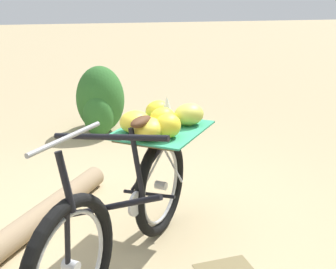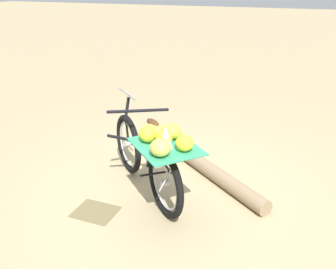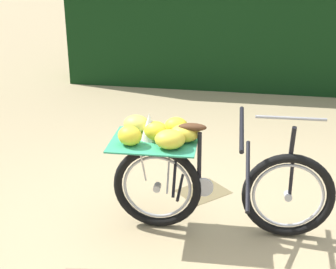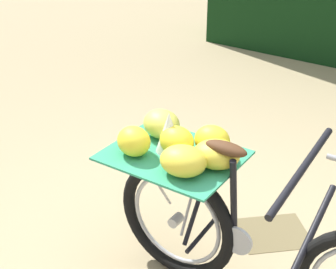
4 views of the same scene
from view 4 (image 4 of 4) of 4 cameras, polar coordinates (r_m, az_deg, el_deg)
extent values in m
torus|color=black|center=(2.77, 0.92, -9.90)|extent=(0.59, 0.54, 0.73)
torus|color=#B7B7BC|center=(2.77, 0.92, -9.90)|extent=(0.43, 0.40, 0.57)
cylinder|color=#B7B7BC|center=(2.77, 0.92, -9.90)|extent=(0.10, 0.10, 0.06)
cylinder|color=black|center=(2.44, 15.70, -12.24)|extent=(0.50, 0.54, 0.30)
cylinder|color=black|center=(2.24, 15.28, -3.95)|extent=(0.51, 0.55, 0.11)
cylinder|color=black|center=(2.48, 7.62, -7.48)|extent=(0.10, 0.11, 0.49)
cylinder|color=black|center=(2.69, 4.38, -10.99)|extent=(0.27, 0.30, 0.05)
cylinder|color=black|center=(2.58, 3.78, -7.00)|extent=(0.23, 0.25, 0.47)
ellipsoid|color=#4C2D19|center=(2.36, 6.73, -1.61)|extent=(0.22, 0.21, 0.06)
cylinder|color=#B7B7BC|center=(2.61, 8.09, -12.11)|extent=(0.13, 0.12, 0.16)
cylinder|color=#B7B7BC|center=(2.62, 2.71, -7.30)|extent=(0.15, 0.16, 0.39)
cylinder|color=#B7B7BC|center=(2.72, -1.10, -5.89)|extent=(0.18, 0.19, 0.39)
cube|color=brown|center=(2.56, 0.61, -2.78)|extent=(0.74, 0.73, 0.02)
cube|color=#33936B|center=(2.55, 0.61, -2.43)|extent=(0.87, 0.86, 0.01)
ellipsoid|color=yellow|center=(2.43, 5.66, -2.28)|extent=(0.29, 0.27, 0.14)
ellipsoid|color=yellow|center=(2.53, 5.14, -0.67)|extent=(0.25, 0.25, 0.16)
ellipsoid|color=#CCC64C|center=(2.69, -0.76, 1.25)|extent=(0.27, 0.28, 0.15)
ellipsoid|color=yellow|center=(2.35, 1.78, -3.07)|extent=(0.30, 0.29, 0.14)
ellipsoid|color=yellow|center=(2.52, 1.02, -0.76)|extent=(0.24, 0.25, 0.15)
ellipsoid|color=yellow|center=(2.52, -3.99, -0.77)|extent=(0.23, 0.24, 0.15)
cone|color=white|center=(2.53, 0.12, 0.30)|extent=(0.20, 0.20, 0.22)
cube|color=olive|center=(3.34, 12.11, -11.06)|extent=(0.44, 0.36, 0.01)
camera|label=1|loc=(3.33, 57.28, 7.69)|focal=45.37mm
camera|label=2|loc=(5.21, -20.25, 28.24)|focal=39.54mm
camera|label=3|loc=(1.71, -123.93, -9.37)|focal=51.29mm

